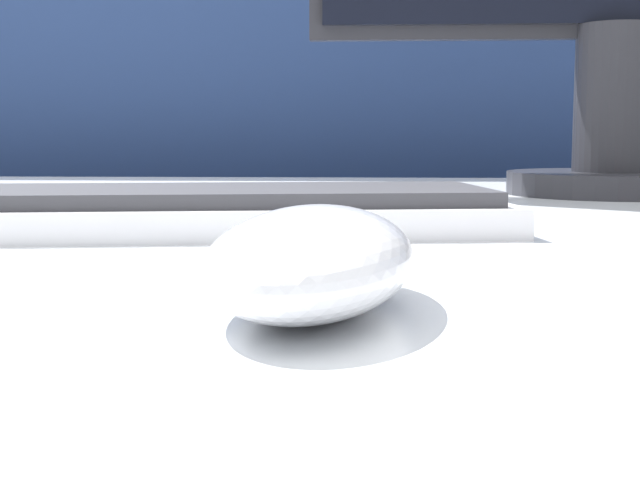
# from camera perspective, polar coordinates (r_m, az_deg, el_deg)

# --- Properties ---
(partition_panel) EXTENTS (5.00, 0.03, 1.27)m
(partition_panel) POSITION_cam_1_polar(r_m,az_deg,el_deg) (1.24, 0.68, -0.78)
(partition_panel) COLOR navy
(partition_panel) RESTS_ON ground_plane
(computer_mouse_near) EXTENTS (0.07, 0.13, 0.03)m
(computer_mouse_near) POSITION_cam_1_polar(r_m,az_deg,el_deg) (0.27, -0.44, -1.26)
(computer_mouse_near) COLOR white
(computer_mouse_near) RESTS_ON desk
(keyboard) EXTENTS (0.39, 0.18, 0.02)m
(keyboard) POSITION_cam_1_polar(r_m,az_deg,el_deg) (0.49, -10.09, 1.85)
(keyboard) COLOR silver
(keyboard) RESTS_ON desk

